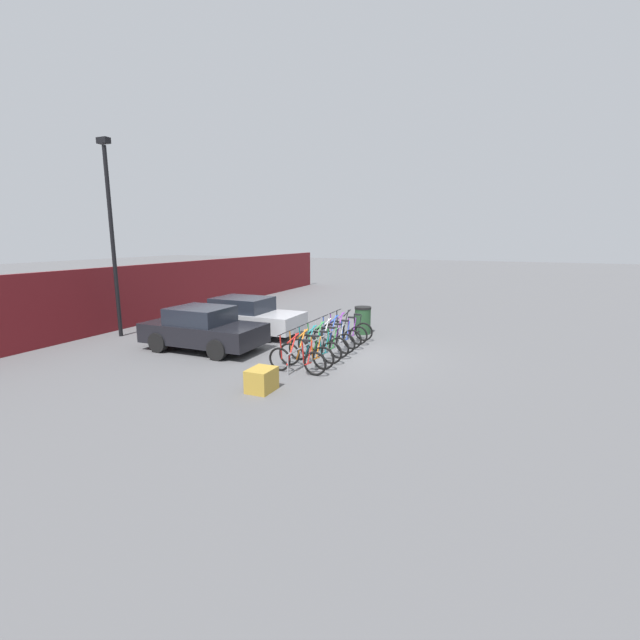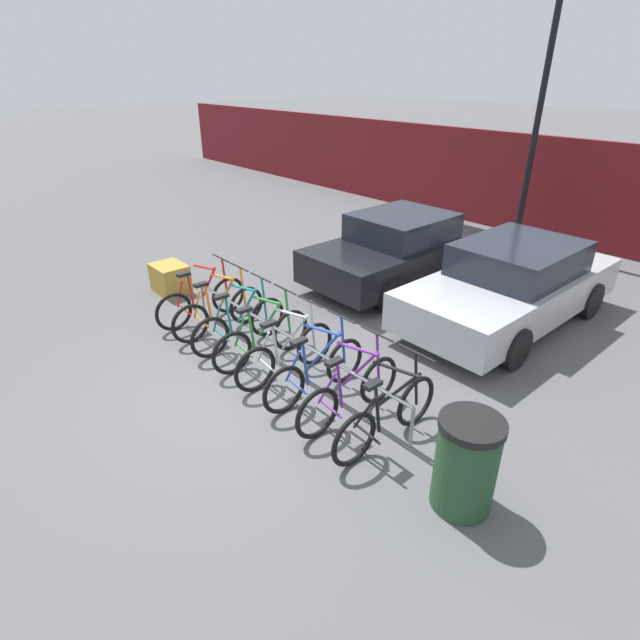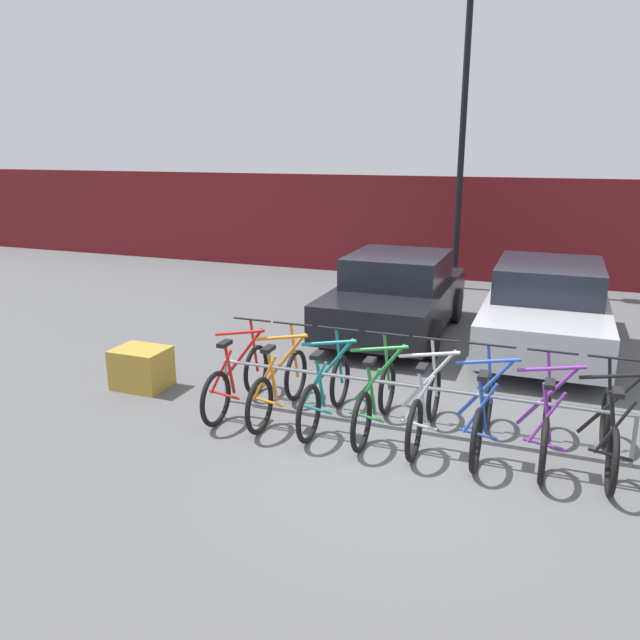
% 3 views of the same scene
% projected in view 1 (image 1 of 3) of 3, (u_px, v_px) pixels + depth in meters
% --- Properties ---
extents(ground_plane, '(120.00, 120.00, 0.00)m').
position_uv_depth(ground_plane, '(344.00, 355.00, 13.30)').
color(ground_plane, '#59595B').
extents(hoarding_wall, '(36.00, 0.16, 2.48)m').
position_uv_depth(hoarding_wall, '(117.00, 298.00, 16.77)').
color(hoarding_wall, maroon).
rests_on(hoarding_wall, ground).
extents(bike_rack, '(4.77, 0.04, 0.57)m').
position_uv_depth(bike_rack, '(323.00, 338.00, 13.36)').
color(bike_rack, gray).
rests_on(bike_rack, ground).
extents(bicycle_red, '(0.68, 1.71, 1.05)m').
position_uv_depth(bicycle_red, '(297.00, 360.00, 11.42)').
color(bicycle_red, black).
rests_on(bicycle_red, ground).
extents(bicycle_orange, '(0.68, 1.71, 1.05)m').
position_uv_depth(bicycle_orange, '(306.00, 354.00, 11.93)').
color(bicycle_orange, black).
rests_on(bicycle_orange, ground).
extents(bicycle_teal, '(0.68, 1.71, 1.05)m').
position_uv_depth(bicycle_teal, '(315.00, 349.00, 12.48)').
color(bicycle_teal, black).
rests_on(bicycle_teal, ground).
extents(bicycle_green, '(0.68, 1.71, 1.05)m').
position_uv_depth(bicycle_green, '(323.00, 345.00, 13.02)').
color(bicycle_green, black).
rests_on(bicycle_green, ground).
extents(bicycle_silver, '(0.68, 1.71, 1.05)m').
position_uv_depth(bicycle_silver, '(330.00, 341.00, 13.54)').
color(bicycle_silver, black).
rests_on(bicycle_silver, ground).
extents(bicycle_blue, '(0.68, 1.71, 1.05)m').
position_uv_depth(bicycle_blue, '(337.00, 336.00, 14.11)').
color(bicycle_blue, black).
rests_on(bicycle_blue, ground).
extents(bicycle_purple, '(0.68, 1.71, 1.05)m').
position_uv_depth(bicycle_purple, '(344.00, 333.00, 14.68)').
color(bicycle_purple, black).
rests_on(bicycle_purple, ground).
extents(bicycle_black, '(0.68, 1.71, 1.05)m').
position_uv_depth(bicycle_black, '(350.00, 329.00, 15.23)').
color(bicycle_black, black).
rests_on(bicycle_black, ground).
extents(car_black, '(1.91, 3.91, 1.40)m').
position_uv_depth(car_black, '(203.00, 329.00, 13.80)').
color(car_black, black).
rests_on(car_black, ground).
extents(car_silver, '(1.91, 4.35, 1.40)m').
position_uv_depth(car_silver, '(245.00, 316.00, 16.03)').
color(car_silver, '#B7B7BC').
rests_on(car_silver, ground).
extents(lamp_post, '(0.24, 0.44, 6.94)m').
position_uv_depth(lamp_post, '(112.00, 231.00, 15.12)').
color(lamp_post, black).
rests_on(lamp_post, ground).
extents(trash_bin, '(0.63, 0.63, 1.03)m').
position_uv_depth(trash_bin, '(363.00, 320.00, 16.16)').
color(trash_bin, '#234728').
rests_on(trash_bin, ground).
extents(cargo_crate, '(0.70, 0.56, 0.55)m').
position_uv_depth(cargo_crate, '(262.00, 380.00, 10.11)').
color(cargo_crate, '#B28C33').
rests_on(cargo_crate, ground).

